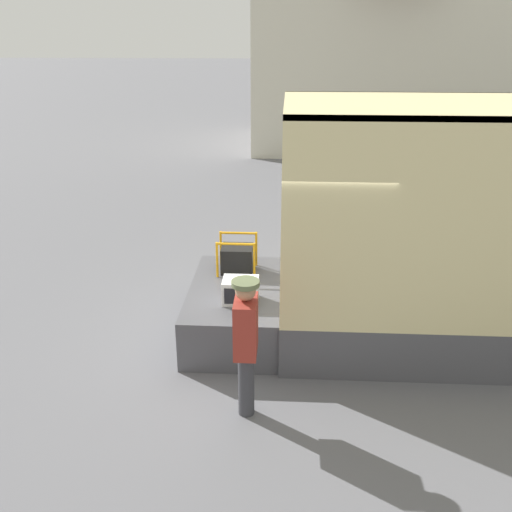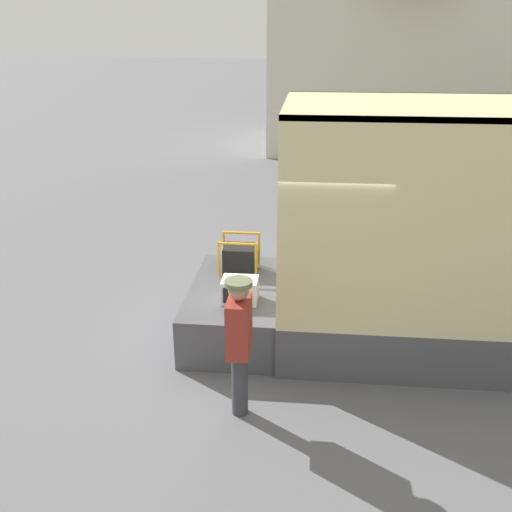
% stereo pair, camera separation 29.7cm
% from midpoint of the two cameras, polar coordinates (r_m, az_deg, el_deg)
% --- Properties ---
extents(ground_plane, '(160.00, 160.00, 0.00)m').
position_cam_midpoint_polar(ground_plane, '(8.24, 3.52, -7.51)').
color(ground_plane, slate).
extents(tailgate_deck, '(1.27, 2.28, 0.68)m').
position_cam_midpoint_polar(tailgate_deck, '(8.12, -0.92, -5.23)').
color(tailgate_deck, '#4C4C51').
rests_on(tailgate_deck, ground).
extents(microwave, '(0.47, 0.37, 0.32)m').
position_cam_midpoint_polar(microwave, '(7.49, -0.49, -3.44)').
color(microwave, white).
rests_on(microwave, tailgate_deck).
extents(portable_generator, '(0.57, 0.50, 0.53)m').
position_cam_midpoint_polar(portable_generator, '(8.41, -0.53, -0.21)').
color(portable_generator, black).
rests_on(portable_generator, tailgate_deck).
extents(worker_person, '(0.29, 0.44, 1.63)m').
position_cam_midpoint_polar(worker_person, '(6.12, -0.30, -7.94)').
color(worker_person, '#38383D').
rests_on(worker_person, ground).
extents(house_backdrop, '(9.25, 6.53, 7.46)m').
position_cam_midpoint_polar(house_backdrop, '(22.10, 14.47, 20.57)').
color(house_backdrop, beige).
rests_on(house_backdrop, ground).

